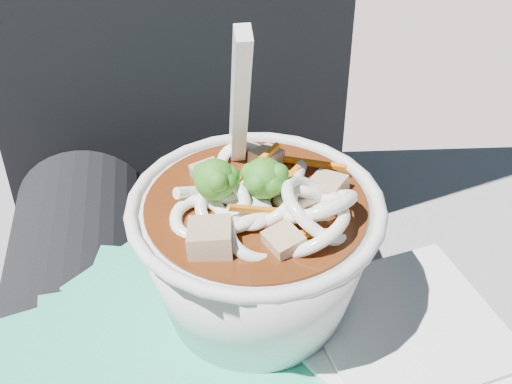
{
  "coord_description": "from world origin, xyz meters",
  "views": [
    {
      "loc": [
        -0.0,
        -0.36,
        0.96
      ],
      "look_at": [
        0.05,
        -0.01,
        0.69
      ],
      "focal_mm": 50.0,
      "sensor_mm": 36.0,
      "label": 1
    }
  ],
  "objects": [
    {
      "name": "plastic_bag",
      "position": [
        0.01,
        -0.02,
        0.58
      ],
      "size": [
        0.31,
        0.34,
        0.01
      ],
      "color": "teal",
      "rests_on": "lap"
    },
    {
      "name": "person_body",
      "position": [
        0.0,
        0.09,
        0.53
      ],
      "size": [
        0.34,
        0.94,
        0.98
      ],
      "color": "black",
      "rests_on": "ground"
    },
    {
      "name": "lap",
      "position": [
        0.0,
        0.0,
        0.5
      ],
      "size": [
        0.33,
        0.48,
        0.14
      ],
      "color": "black",
      "rests_on": "stone_ledge"
    },
    {
      "name": "napkins",
      "position": [
        0.15,
        -0.07,
        0.59
      ],
      "size": [
        0.16,
        0.19,
        0.01
      ],
      "color": "silver",
      "rests_on": "plastic_bag"
    },
    {
      "name": "udon_bowl",
      "position": [
        0.05,
        -0.01,
        0.64
      ],
      "size": [
        0.19,
        0.19,
        0.21
      ],
      "color": "silver",
      "rests_on": "plastic_bag"
    }
  ]
}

